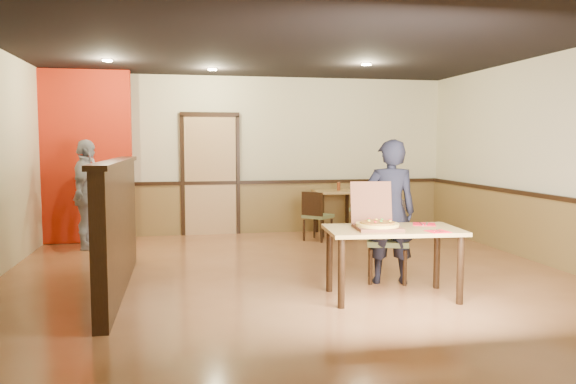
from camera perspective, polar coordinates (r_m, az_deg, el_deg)
The scene contains 26 objects.
floor at distance 6.86m, azimuth 0.50°, elevation -8.72°, with size 7.00×7.00×0.00m, color #BE7A4A.
ceiling at distance 6.76m, azimuth 0.52°, elevation 15.00°, with size 7.00×7.00×0.00m, color black.
wall_back at distance 10.12m, azimuth -3.39°, elevation 3.73°, with size 7.00×7.00×0.00m, color beige.
wall_right at distance 8.11m, azimuth 25.58°, elevation 2.92°, with size 7.00×7.00×0.00m, color beige.
wainscot_back at distance 10.15m, azimuth -3.34°, elevation -1.64°, with size 7.00×0.04×0.90m, color olive.
chair_rail_back at distance 10.09m, azimuth -3.34°, elevation 1.00°, with size 7.00×0.06×0.06m, color black.
wainscot_right at distance 8.18m, azimuth 25.16°, elevation -3.74°, with size 0.04×7.00×0.90m, color olive.
chair_rail_right at distance 8.11m, azimuth 25.17°, elevation -0.47°, with size 0.06×7.00×0.06m, color black.
back_door at distance 10.02m, azimuth -7.89°, elevation 1.68°, with size 0.90×0.06×2.10m, color tan.
booth_partition at distance 6.43m, azimuth -16.91°, elevation -3.18°, with size 0.20×3.10×1.44m.
red_accent_panel at distance 9.66m, azimuth -20.33°, elevation 3.36°, with size 1.60×0.20×2.78m, color red.
spot_a at distance 8.47m, azimuth -17.88°, elevation 12.61°, with size 0.14×0.14×0.02m, color #FFE1B2.
spot_b at distance 9.12m, azimuth -7.71°, elevation 12.24°, with size 0.14×0.14×0.02m, color #FFE1B2.
spot_c at distance 8.55m, azimuth 7.95°, elevation 12.72°, with size 0.14×0.14×0.02m, color #FFE1B2.
main_table at distance 5.99m, azimuth 10.58°, elevation -4.66°, with size 1.44×0.89×0.74m.
diner_chair at distance 6.78m, azimuth 10.02°, elevation -4.49°, with size 0.59×0.59×0.95m.
side_chair_left at distance 9.32m, azimuth 2.87°, elevation -2.24°, with size 0.58×0.58×0.82m.
side_chair_right at distance 9.58m, azimuth 8.65°, elevation -1.48°, with size 0.70×0.70×1.01m.
side_table at distance 10.00m, azimuth 4.81°, elevation -0.85°, with size 0.78×0.78×0.78m.
diner at distance 6.59m, azimuth 10.29°, elevation -1.99°, with size 0.61×0.40×1.67m, color black.
passerby at distance 9.09m, azimuth -19.78°, elevation -0.25°, with size 0.99×0.41×1.68m, color #96979E.
pizza_box at distance 5.91m, azimuth 8.94°, elevation -3.10°, with size 0.49×0.56×0.47m.
pizza at distance 5.87m, azimuth 9.07°, elevation -3.29°, with size 0.44×0.44×0.03m, color #EDC756.
napkin_near at distance 5.83m, azimuth 14.98°, elevation -3.89°, with size 0.22×0.22×0.01m.
napkin_far at distance 6.31m, azimuth 13.66°, elevation -3.19°, with size 0.31×0.31×0.01m.
condiment at distance 9.97m, azimuth 5.17°, elevation 0.58°, with size 0.06×0.06×0.15m, color brown.
Camera 1 is at (-1.31, -6.53, 1.63)m, focal length 35.00 mm.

